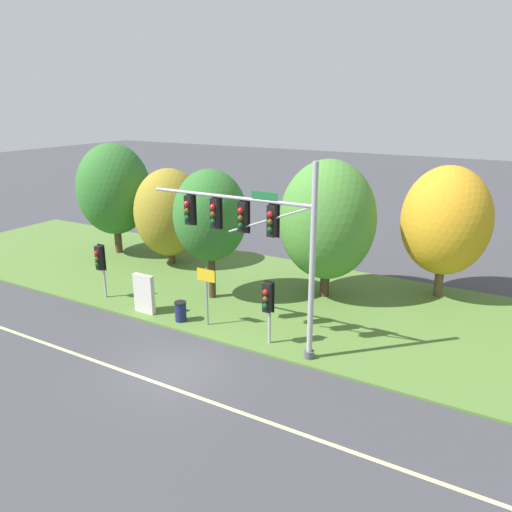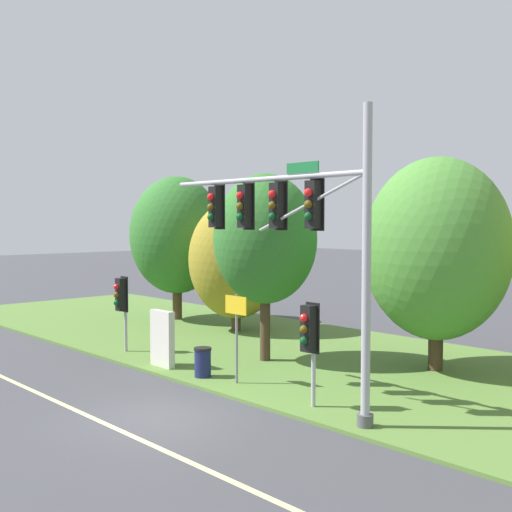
% 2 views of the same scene
% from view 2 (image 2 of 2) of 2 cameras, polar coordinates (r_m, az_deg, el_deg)
% --- Properties ---
extents(ground_plane, '(160.00, 160.00, 0.00)m').
position_cam_2_polar(ground_plane, '(17.10, -9.00, -13.96)').
color(ground_plane, '#3D3D42').
extents(lane_stripe, '(36.00, 0.16, 0.01)m').
position_cam_2_polar(lane_stripe, '(16.49, -12.58, -14.63)').
color(lane_stripe, beige).
rests_on(lane_stripe, ground).
extents(grass_verge, '(48.00, 11.50, 0.10)m').
position_cam_2_polar(grass_verge, '(22.58, 8.90, -9.61)').
color(grass_verge, '#517533').
rests_on(grass_verge, ground).
extents(traffic_signal_mast, '(7.52, 0.49, 7.68)m').
position_cam_2_polar(traffic_signal_mast, '(16.88, 3.26, 2.74)').
color(traffic_signal_mast, '#9EA0A5').
rests_on(traffic_signal_mast, grass_verge).
extents(pedestrian_signal_near_kerb, '(0.46, 0.55, 2.78)m').
position_cam_2_polar(pedestrian_signal_near_kerb, '(16.94, 4.75, -6.90)').
color(pedestrian_signal_near_kerb, '#9EA0A5').
rests_on(pedestrian_signal_near_kerb, grass_verge).
extents(pedestrian_signal_further_along, '(0.46, 0.55, 2.84)m').
position_cam_2_polar(pedestrian_signal_further_along, '(24.56, -11.88, -3.71)').
color(pedestrian_signal_further_along, '#9EA0A5').
rests_on(pedestrian_signal_further_along, grass_verge).
extents(route_sign_post, '(0.94, 0.08, 2.71)m').
position_cam_2_polar(route_sign_post, '(19.46, -1.77, -5.97)').
color(route_sign_post, slate).
rests_on(route_sign_post, grass_verge).
extents(tree_nearest_road, '(4.67, 4.67, 7.14)m').
position_cam_2_polar(tree_nearest_road, '(32.18, -7.05, 1.84)').
color(tree_nearest_road, '#4C3823').
rests_on(tree_nearest_road, grass_verge).
extents(tree_left_of_mast, '(4.24, 4.24, 5.86)m').
position_cam_2_polar(tree_left_of_mast, '(28.64, -1.80, -0.31)').
color(tree_left_of_mast, '#4C3823').
rests_on(tree_left_of_mast, grass_verge).
extents(tree_behind_signpost, '(3.64, 3.64, 6.57)m').
position_cam_2_polar(tree_behind_signpost, '(22.42, 0.82, 1.49)').
color(tree_behind_signpost, '#423021').
rests_on(tree_behind_signpost, grass_verge).
extents(tree_mid_verge, '(4.79, 4.79, 7.01)m').
position_cam_2_polar(tree_mid_verge, '(21.77, 15.80, 0.60)').
color(tree_mid_verge, '#423021').
rests_on(tree_mid_verge, grass_verge).
extents(info_kiosk, '(1.10, 0.24, 1.90)m').
position_cam_2_polar(info_kiosk, '(22.03, -8.33, -7.29)').
color(info_kiosk, beige).
rests_on(info_kiosk, grass_verge).
extents(trash_bin, '(0.56, 0.56, 0.93)m').
position_cam_2_polar(trash_bin, '(20.55, -4.76, -9.37)').
color(trash_bin, '#191E4C').
rests_on(trash_bin, grass_verge).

